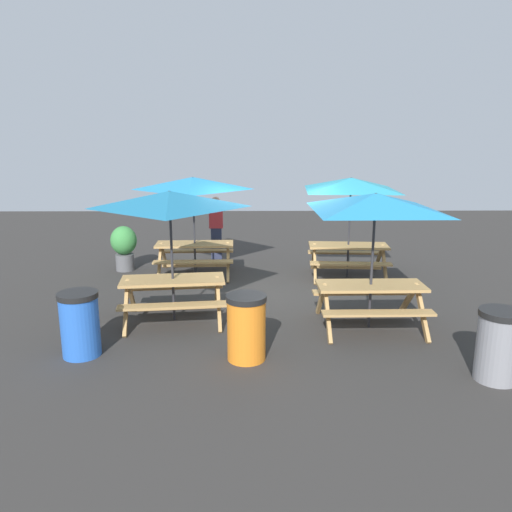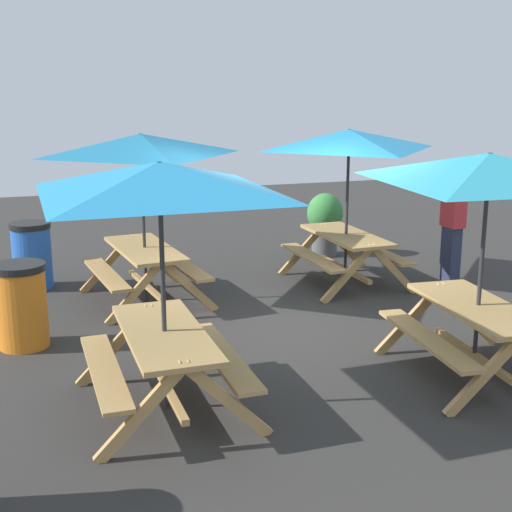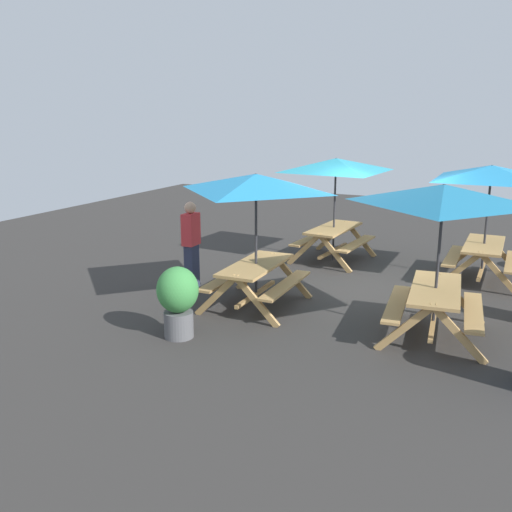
{
  "view_description": "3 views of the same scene",
  "coord_description": "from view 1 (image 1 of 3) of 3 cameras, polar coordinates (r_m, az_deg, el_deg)",
  "views": [
    {
      "loc": [
        0.44,
        9.86,
        3.19
      ],
      "look_at": [
        0.32,
        0.32,
        0.9
      ],
      "focal_mm": 35.0,
      "sensor_mm": 36.0,
      "label": 1
    },
    {
      "loc": [
        -7.68,
        2.95,
        2.97
      ],
      "look_at": [
        0.32,
        0.32,
        0.9
      ],
      "focal_mm": 50.0,
      "sensor_mm": 36.0,
      "label": 2
    },
    {
      "loc": [
        10.2,
        2.56,
        3.32
      ],
      "look_at": [
        1.73,
        -1.56,
        0.9
      ],
      "focal_mm": 40.0,
      "sensor_mm": 36.0,
      "label": 3
    }
  ],
  "objects": [
    {
      "name": "ground_plane",
      "position": [
        10.37,
        1.75,
        -4.43
      ],
      "size": [
        24.0,
        24.0,
        0.0
      ],
      "primitive_type": "plane",
      "color": "#33302D",
      "rests_on": "ground"
    },
    {
      "name": "picnic_table_0",
      "position": [
        8.38,
        13.44,
        4.88
      ],
      "size": [
        2.83,
        2.83,
        2.34
      ],
      "rotation": [
        0.0,
        0.0,
        0.01
      ],
      "color": "tan",
      "rests_on": "ground"
    },
    {
      "name": "picnic_table_1",
      "position": [
        11.56,
        -7.2,
        7.41
      ],
      "size": [
        2.06,
        2.06,
        2.34
      ],
      "rotation": [
        0.0,
        0.0,
        0.03
      ],
      "color": "tan",
      "rests_on": "ground"
    },
    {
      "name": "picnic_table_2",
      "position": [
        11.51,
        10.77,
        7.26
      ],
      "size": [
        2.82,
        2.82,
        2.34
      ],
      "rotation": [
        0.0,
        0.0,
        -0.07
      ],
      "color": "tan",
      "rests_on": "ground"
    },
    {
      "name": "picnic_table_3",
      "position": [
        8.62,
        -9.81,
        5.28
      ],
      "size": [
        2.21,
        2.21,
        2.34
      ],
      "rotation": [
        0.0,
        0.0,
        0.11
      ],
      "color": "tan",
      "rests_on": "ground"
    },
    {
      "name": "trash_bin_orange",
      "position": [
        7.31,
        -1.11,
        -8.15
      ],
      "size": [
        0.59,
        0.59,
        0.98
      ],
      "color": "orange",
      "rests_on": "ground"
    },
    {
      "name": "trash_bin_blue",
      "position": [
        7.88,
        -19.48,
        -7.33
      ],
      "size": [
        0.59,
        0.59,
        0.98
      ],
      "color": "blue",
      "rests_on": "ground"
    },
    {
      "name": "trash_bin_gray",
      "position": [
        7.45,
        25.97,
        -9.16
      ],
      "size": [
        0.59,
        0.59,
        0.98
      ],
      "color": "gray",
      "rests_on": "ground"
    },
    {
      "name": "potted_plant_0",
      "position": [
        12.51,
        -14.86,
        1.19
      ],
      "size": [
        0.62,
        0.62,
        1.09
      ],
      "color": "#59595B",
      "rests_on": "ground"
    },
    {
      "name": "person_standing",
      "position": [
        13.21,
        -4.58,
        3.4
      ],
      "size": [
        0.37,
        0.23,
        1.67
      ],
      "rotation": [
        0.0,
        0.0,
        3.18
      ],
      "color": "#2D334C",
      "rests_on": "ground"
    }
  ]
}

